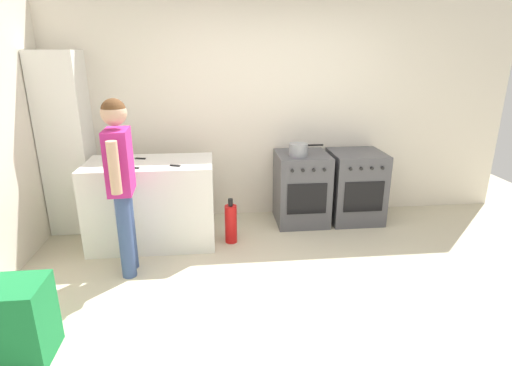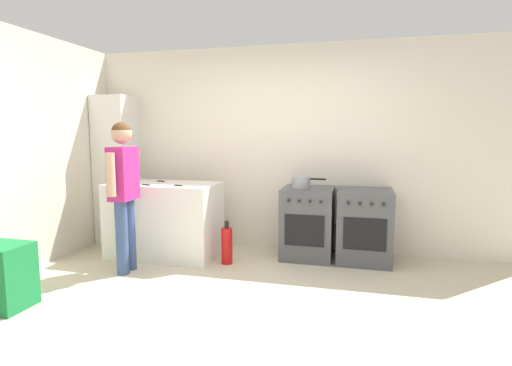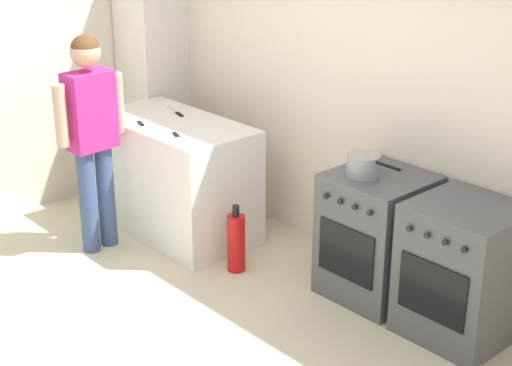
# 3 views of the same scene
# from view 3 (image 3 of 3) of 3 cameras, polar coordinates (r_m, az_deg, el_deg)

# --- Properties ---
(ground_plane) EXTENTS (8.00, 8.00, 0.00)m
(ground_plane) POSITION_cam_3_polar(r_m,az_deg,el_deg) (4.73, -7.57, -12.66)
(ground_plane) COLOR beige
(back_wall) EXTENTS (6.00, 0.10, 2.60)m
(back_wall) POSITION_cam_3_polar(r_m,az_deg,el_deg) (5.41, 8.98, 6.94)
(back_wall) COLOR silver
(back_wall) RESTS_ON ground
(counter_unit) EXTENTS (1.30, 0.70, 0.90)m
(counter_unit) POSITION_cam_3_polar(r_m,az_deg,el_deg) (6.12, -5.84, 0.45)
(counter_unit) COLOR silver
(counter_unit) RESTS_ON ground
(oven_left) EXTENTS (0.60, 0.62, 0.85)m
(oven_left) POSITION_cam_3_polar(r_m,az_deg,el_deg) (5.23, 8.79, -3.79)
(oven_left) COLOR #4C4C51
(oven_left) RESTS_ON ground
(oven_right) EXTENTS (0.62, 0.62, 0.85)m
(oven_right) POSITION_cam_3_polar(r_m,az_deg,el_deg) (4.89, 14.80, -6.19)
(oven_right) COLOR #4C4C51
(oven_right) RESTS_ON ground
(pot) EXTENTS (0.39, 0.21, 0.14)m
(pot) POSITION_cam_3_polar(r_m,az_deg,el_deg) (5.02, 7.84, 1.27)
(pot) COLOR gray
(pot) RESTS_ON oven_left
(knife_utility) EXTENTS (0.25, 0.11, 0.01)m
(knife_utility) POSITION_cam_3_polar(r_m,az_deg,el_deg) (5.59, -5.66, 3.33)
(knife_utility) COLOR silver
(knife_utility) RESTS_ON counter_unit
(knife_paring) EXTENTS (0.21, 0.09, 0.01)m
(knife_paring) POSITION_cam_3_polar(r_m,az_deg,el_deg) (5.96, -8.46, 4.38)
(knife_paring) COLOR silver
(knife_paring) RESTS_ON counter_unit
(knife_chef) EXTENTS (0.31, 0.12, 0.01)m
(knife_chef) POSITION_cam_3_polar(r_m,az_deg,el_deg) (6.20, -5.87, 5.19)
(knife_chef) COLOR silver
(knife_chef) RESTS_ON counter_unit
(person) EXTENTS (0.22, 0.57, 1.62)m
(person) POSITION_cam_3_polar(r_m,az_deg,el_deg) (5.75, -11.89, 4.10)
(person) COLOR #384C7A
(person) RESTS_ON ground
(fire_extinguisher) EXTENTS (0.13, 0.13, 0.50)m
(fire_extinguisher) POSITION_cam_3_polar(r_m,az_deg,el_deg) (5.56, -1.45, -4.34)
(fire_extinguisher) COLOR red
(fire_extinguisher) RESTS_ON ground
(larder_cabinet) EXTENTS (0.48, 0.44, 2.00)m
(larder_cabinet) POSITION_cam_3_polar(r_m,az_deg,el_deg) (6.96, -7.53, 7.75)
(larder_cabinet) COLOR silver
(larder_cabinet) RESTS_ON ground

